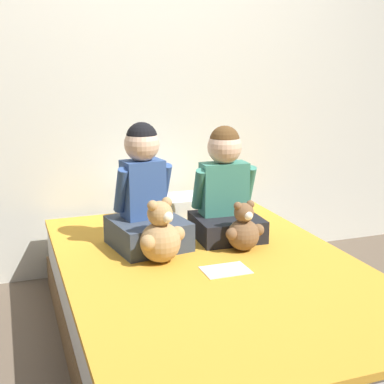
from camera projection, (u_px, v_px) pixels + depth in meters
The scene contains 9 objects.
ground_plane at pixel (212, 343), 2.59m from camera, with size 14.00×14.00×0.00m, color brown.
wall_behind_bed at pixel (147, 74), 3.31m from camera, with size 8.00×0.06×2.50m.
bed at pixel (212, 305), 2.54m from camera, with size 1.37×2.01×0.41m.
child_on_left at pixel (145, 199), 2.69m from camera, with size 0.40×0.41×0.63m.
child_on_right at pixel (225, 191), 2.84m from camera, with size 0.35×0.35×0.59m.
teddy_bear_held_by_left_child at pixel (161, 236), 2.49m from camera, with size 0.24×0.19×0.31m.
teddy_bear_held_by_right_child at pixel (244, 230), 2.65m from camera, with size 0.21×0.16×0.25m.
pillow_at_headboard at pixel (161, 207), 3.25m from camera, with size 0.52×0.26×0.11m.
sign_card at pixel (226, 270), 2.42m from camera, with size 0.21×0.15×0.00m.
Camera 1 is at (-0.87, -2.17, 1.34)m, focal length 50.00 mm.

